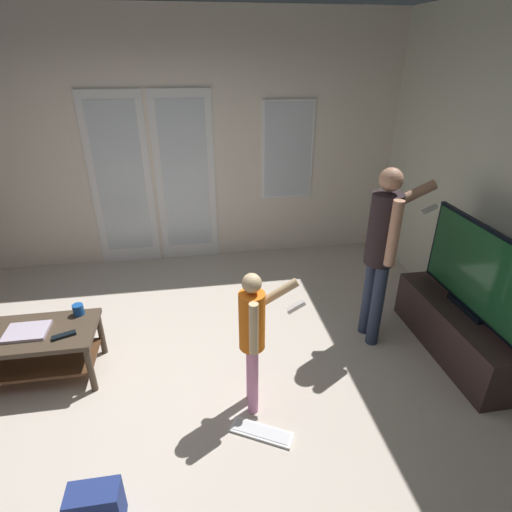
# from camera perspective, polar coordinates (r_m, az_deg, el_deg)

# --- Properties ---
(ground_plane) EXTENTS (5.79, 5.09, 0.02)m
(ground_plane) POSITION_cam_1_polar(r_m,az_deg,el_deg) (3.31, -13.10, -19.73)
(ground_plane) COLOR beige
(wall_back_with_doors) EXTENTS (5.79, 0.09, 2.84)m
(wall_back_with_doors) POSITION_cam_1_polar(r_m,az_deg,el_deg) (4.92, -13.18, 14.54)
(wall_back_with_doors) COLOR silver
(wall_back_with_doors) RESTS_ON ground_plane
(coffee_table) EXTENTS (0.96, 0.52, 0.44)m
(coffee_table) POSITION_cam_1_polar(r_m,az_deg,el_deg) (3.66, -28.82, -10.88)
(coffee_table) COLOR #433527
(coffee_table) RESTS_ON ground_plane
(tv_stand) EXTENTS (0.47, 1.35, 0.43)m
(tv_stand) POSITION_cam_1_polar(r_m,az_deg,el_deg) (3.94, 26.78, -9.41)
(tv_stand) COLOR #372625
(tv_stand) RESTS_ON ground_plane
(flat_screen_tv) EXTENTS (0.08, 1.19, 0.75)m
(flat_screen_tv) POSITION_cam_1_polar(r_m,az_deg,el_deg) (3.66, 28.61, -1.74)
(flat_screen_tv) COLOR black
(flat_screen_tv) RESTS_ON tv_stand
(person_adult) EXTENTS (0.68, 0.43, 1.58)m
(person_adult) POSITION_cam_1_polar(r_m,az_deg,el_deg) (3.49, 17.47, 1.75)
(person_adult) COLOR #2C354E
(person_adult) RESTS_ON ground_plane
(person_child) EXTENTS (0.48, 0.30, 1.11)m
(person_child) POSITION_cam_1_polar(r_m,az_deg,el_deg) (2.78, -0.34, -10.59)
(person_child) COLOR pink
(person_child) RESTS_ON ground_plane
(backpack) EXTENTS (0.28, 0.20, 0.28)m
(backpack) POSITION_cam_1_polar(r_m,az_deg,el_deg) (2.73, -21.63, -30.26)
(backpack) COLOR navy
(backpack) RESTS_ON ground_plane
(loose_keyboard) EXTENTS (0.45, 0.33, 0.02)m
(loose_keyboard) POSITION_cam_1_polar(r_m,az_deg,el_deg) (3.04, 0.78, -23.58)
(loose_keyboard) COLOR white
(loose_keyboard) RESTS_ON ground_plane
(laptop_closed) EXTENTS (0.31, 0.24, 0.02)m
(laptop_closed) POSITION_cam_1_polar(r_m,az_deg,el_deg) (3.59, -29.60, -9.26)
(laptop_closed) COLOR #B9ACC0
(laptop_closed) RESTS_ON coffee_table
(cup_near_edge) EXTENTS (0.09, 0.09, 0.09)m
(cup_near_edge) POSITION_cam_1_polar(r_m,az_deg,el_deg) (3.62, -23.76, -6.93)
(cup_near_edge) COLOR #164B9C
(cup_near_edge) RESTS_ON coffee_table
(tv_remote_black) EXTENTS (0.18, 0.11, 0.02)m
(tv_remote_black) POSITION_cam_1_polar(r_m,az_deg,el_deg) (3.42, -25.45, -10.08)
(tv_remote_black) COLOR black
(tv_remote_black) RESTS_ON coffee_table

